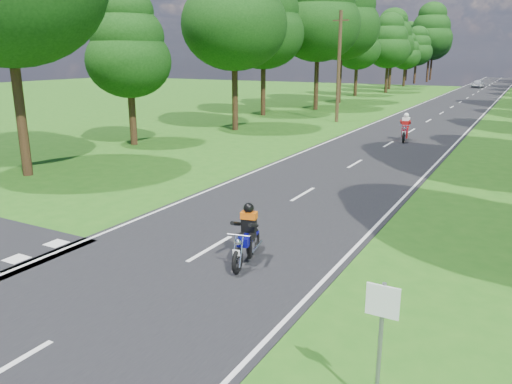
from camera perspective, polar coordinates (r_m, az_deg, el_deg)
The scene contains 9 objects.
ground at distance 11.68m, azimuth -10.82°, elevation -9.63°, with size 160.00×160.00×0.00m, color #225B14.
main_road at distance 58.67m, azimuth 22.32°, elevation 9.48°, with size 7.00×140.00×0.02m, color black.
road_markings at distance 56.83m, azimuth 21.94°, elevation 9.37°, with size 7.40×140.00×0.01m.
treeline at distance 68.42m, azimuth 25.39°, elevation 16.79°, with size 40.00×115.35×14.78m.
telegraph_pole at distance 38.31m, azimuth 9.44°, elevation 13.96°, with size 1.20×0.26×8.00m.
road_sign at distance 7.14m, azimuth 14.09°, elevation -14.85°, with size 0.45×0.07×2.00m.
rider_near_blue at distance 12.04m, azimuth -1.10°, elevation -4.75°, with size 0.58×1.73×1.44m, color #0C0C8B, non-canonical shape.
rider_far_red at distance 30.66m, azimuth 16.69°, elevation 7.12°, with size 0.64×1.93×1.61m, color #B00D1E, non-canonical shape.
distant_car at distance 86.14m, azimuth 24.04°, elevation 11.26°, with size 1.50×3.72×1.27m, color silver.
Camera 1 is at (6.91, -8.06, 4.88)m, focal length 35.00 mm.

